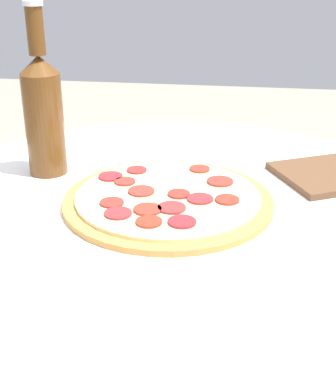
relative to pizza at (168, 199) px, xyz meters
name	(u,v)px	position (x,y,z in m)	size (l,w,h in m)	color
table	(172,297)	(-0.02, 0.01, -0.20)	(0.88, 0.88, 0.73)	white
pizza	(168,199)	(0.00, 0.00, 0.00)	(0.33, 0.33, 0.02)	#B77F3D
beer_bottle	(43,110)	(-0.10, -0.23, 0.11)	(0.07, 0.07, 0.29)	#563314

